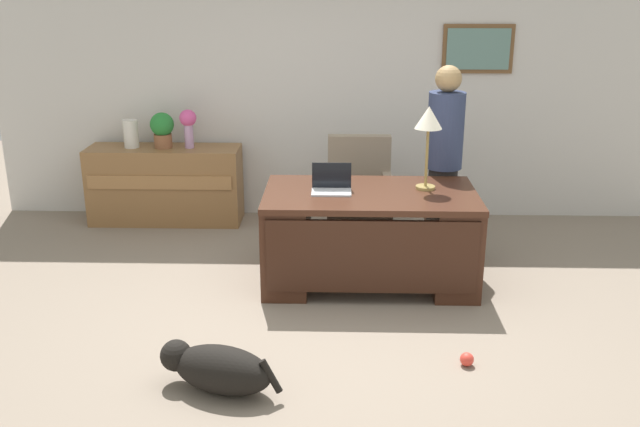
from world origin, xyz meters
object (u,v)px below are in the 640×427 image
object	(u,v)px
potted_plant	(162,128)
dog_toy_ball	(467,359)
dog_lying	(217,368)
laptop	(331,185)
vase_with_flowers	(188,123)
vase_empty	(131,134)
person_standing	(444,160)
armchair	(359,196)
credenza	(166,185)
desk_lamp	(429,123)
desk	(370,235)

from	to	relation	value
potted_plant	dog_toy_ball	distance (m)	4.01
dog_lying	laptop	bearing A→B (deg)	68.18
dog_lying	potted_plant	xyz separation A→B (m)	(-1.05, 3.19, 0.83)
vase_with_flowers	vase_empty	bearing A→B (deg)	180.00
person_standing	dog_lying	size ratio (longest dim) A/B	2.19
person_standing	armchair	bearing A→B (deg)	157.94
credenza	dog_lying	world-z (taller)	credenza
credenza	person_standing	bearing A→B (deg)	-17.61
vase_with_flowers	dog_toy_ball	world-z (taller)	vase_with_flowers
desk_lamp	vase_empty	world-z (taller)	desk_lamp
dog_lying	desk_lamp	world-z (taller)	desk_lamp
armchair	potted_plant	world-z (taller)	potted_plant
armchair	vase_empty	xyz separation A→B (m)	(-2.31, 0.57, 0.47)
credenza	potted_plant	world-z (taller)	potted_plant
desk	desk_lamp	bearing A→B (deg)	15.87
desk_lamp	dog_toy_ball	distance (m)	1.95
person_standing	desk_lamp	xyz separation A→B (m)	(-0.22, -0.52, 0.43)
laptop	dog_toy_ball	bearing A→B (deg)	-56.04
potted_plant	dog_toy_ball	xyz separation A→B (m)	(2.65, -2.85, -0.94)
armchair	person_standing	xyz separation A→B (m)	(0.74, -0.30, 0.43)
credenza	potted_plant	xyz separation A→B (m)	(0.01, 0.00, 0.59)
armchair	person_standing	bearing A→B (deg)	-22.06
credenza	person_standing	size ratio (longest dim) A/B	0.90
vase_with_flowers	vase_empty	distance (m)	0.60
armchair	dog_toy_ball	xyz separation A→B (m)	(0.66, -2.28, -0.42)
desk	potted_plant	size ratio (longest dim) A/B	4.80
person_standing	desk_lamp	size ratio (longest dim) A/B	2.54
desk_lamp	vase_with_flowers	distance (m)	2.65
desk	laptop	world-z (taller)	laptop
vase_with_flowers	potted_plant	distance (m)	0.27
desk_lamp	dog_toy_ball	bearing A→B (deg)	-84.38
laptop	armchair	bearing A→B (deg)	74.68
desk_lamp	potted_plant	world-z (taller)	desk_lamp
desk	vase_empty	xyz separation A→B (m)	(-2.38, 1.52, 0.51)
vase_with_flowers	armchair	bearing A→B (deg)	-18.31
vase_empty	vase_with_flowers	bearing A→B (deg)	0.00
person_standing	vase_empty	bearing A→B (deg)	164.11
desk_lamp	vase_empty	xyz separation A→B (m)	(-2.83, 1.39, -0.40)
desk	credenza	distance (m)	2.56
desk	potted_plant	distance (m)	2.62
laptop	credenza	bearing A→B (deg)	139.42
armchair	dog_toy_ball	world-z (taller)	armchair
desk_lamp	credenza	bearing A→B (deg)	151.03
dog_lying	desk_lamp	distance (m)	2.59
vase_empty	desk	bearing A→B (deg)	-32.65
laptop	person_standing	bearing A→B (deg)	32.20
desk	vase_with_flowers	distance (m)	2.42
vase_empty	dog_toy_ball	size ratio (longest dim) A/B	3.08
credenza	potted_plant	size ratio (longest dim) A/B	4.32
dog_lying	desk_lamp	size ratio (longest dim) A/B	1.16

